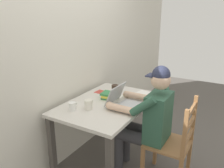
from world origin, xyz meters
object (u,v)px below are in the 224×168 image
Objects in this scene: landscape_photo_print at (99,92)px; seated_person at (148,117)px; wooden_chair at (173,144)px; computer_mouse at (141,97)px; book_stack_main at (108,95)px; desk at (108,111)px; coffee_mug_dark at (115,88)px; coffee_mug_spare at (89,104)px; laptop at (123,101)px; coffee_mug_white at (72,106)px.

seated_person is at bearing -105.30° from landscape_photo_print.
wooden_chair reaches higher than computer_mouse.
computer_mouse is 0.77× the size of landscape_photo_print.
book_stack_main is at bearing -121.91° from landscape_photo_print.
seated_person is at bearing -87.34° from desk.
landscape_photo_print is (-0.06, 0.54, -0.02)m from computer_mouse.
coffee_mug_dark reaches higher than computer_mouse.
book_stack_main is at bearing 84.29° from wooden_chair.
coffee_mug_dark is at bearing 16.62° from desk.
computer_mouse is at bearing -82.44° from landscape_photo_print.
wooden_chair is 0.98m from coffee_mug_dark.
coffee_mug_spare is (-0.26, 0.07, 0.16)m from desk.
desk is at bearing 91.28° from laptop.
coffee_mug_spare is (-0.28, 0.83, 0.35)m from wooden_chair.
coffee_mug_white is at bearing 130.31° from coffee_mug_spare.
coffee_mug_dark is at bearing -8.01° from coffee_mug_white.
coffee_mug_dark is at bearing 84.17° from computer_mouse.
computer_mouse is 0.56× the size of book_stack_main.
desk is 0.31m from coffee_mug_spare.
seated_person reaches higher than laptop.
landscape_photo_print is at bearing 120.96° from coffee_mug_dark.
book_stack_main reaches higher than desk.
laptop is at bearing 165.28° from computer_mouse.
coffee_mug_white is 0.17m from coffee_mug_spare.
computer_mouse is at bearing 36.15° from seated_person.
seated_person reaches higher than coffee_mug_white.
landscape_photo_print is at bearing 96.66° from computer_mouse.
wooden_chair is 0.64m from computer_mouse.
coffee_mug_dark reaches higher than landscape_photo_print.
wooden_chair reaches higher than landscape_photo_print.
coffee_mug_spare reaches higher than book_stack_main.
book_stack_main is at bearing 81.36° from seated_person.
book_stack_main is at bearing -2.23° from coffee_mug_spare.
book_stack_main is (0.47, -0.14, -0.01)m from coffee_mug_white.
coffee_mug_white is 0.71m from coffee_mug_dark.
computer_mouse reaches higher than desk.
seated_person is 0.78m from landscape_photo_print.
desk is 0.44m from coffee_mug_white.
landscape_photo_print is (0.50, 0.20, -0.05)m from coffee_mug_spare.
seated_person is 1.33× the size of wooden_chair.
coffee_mug_dark is (0.04, 0.37, 0.03)m from computer_mouse.
laptop is 0.52m from landscape_photo_print.
coffee_mug_dark reaches higher than book_stack_main.
coffee_mug_dark is at bearing 9.82° from book_stack_main.
book_stack_main is (0.10, 0.25, -0.01)m from laptop.
coffee_mug_white is 0.90× the size of coffee_mug_dark.
laptop is at bearing -45.64° from coffee_mug_spare.
desk is 12.00× the size of computer_mouse.
seated_person is 12.39× the size of computer_mouse.
seated_person is 0.67m from coffee_mug_dark.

